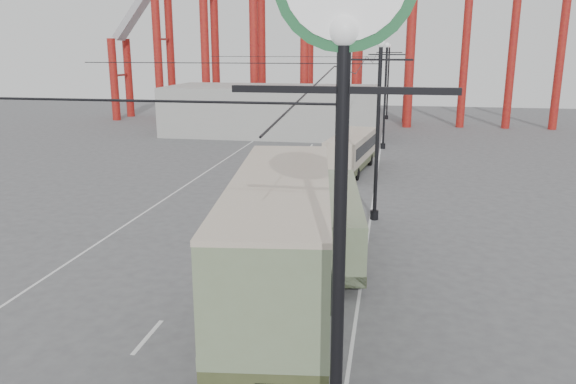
% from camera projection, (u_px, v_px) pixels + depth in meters
% --- Properties ---
extents(road_markings, '(12.52, 120.00, 0.01)m').
position_uv_depth(road_markings, '(263.00, 205.00, 32.67)').
color(road_markings, silver).
rests_on(road_markings, ground).
extents(lamp_post_near, '(3.20, 0.44, 10.80)m').
position_uv_depth(lamp_post_near, '(342.00, 121.00, 7.95)').
color(lamp_post_near, black).
rests_on(lamp_post_near, ground).
extents(lamp_post_mid, '(3.20, 0.44, 9.32)m').
position_uv_depth(lamp_post_mid, '(378.00, 132.00, 28.74)').
color(lamp_post_mid, black).
rests_on(lamp_post_mid, ground).
extents(lamp_post_far, '(3.20, 0.44, 9.32)m').
position_uv_depth(lamp_post_far, '(385.00, 97.00, 49.69)').
color(lamp_post_far, black).
rests_on(lamp_post_far, ground).
extents(lamp_post_distant, '(3.20, 0.44, 9.32)m').
position_uv_depth(lamp_post_distant, '(388.00, 82.00, 70.64)').
color(lamp_post_distant, black).
rests_on(lamp_post_distant, ground).
extents(fairground_shed, '(22.00, 10.00, 5.00)m').
position_uv_depth(fairground_shed, '(274.00, 110.00, 58.95)').
color(fairground_shed, '#979793').
rests_on(fairground_shed, ground).
extents(double_decker_bus, '(3.84, 10.46, 5.48)m').
position_uv_depth(double_decker_bus, '(281.00, 263.00, 15.61)').
color(double_decker_bus, '#3A4223').
rests_on(double_decker_bus, ground).
extents(single_decker_green, '(3.46, 9.96, 2.76)m').
position_uv_depth(single_decker_green, '(333.00, 220.00, 24.64)').
color(single_decker_green, '#6E7D5B').
rests_on(single_decker_green, ground).
extents(single_decker_cream, '(3.38, 9.04, 2.74)m').
position_uv_depth(single_decker_cream, '(351.00, 151.00, 41.24)').
color(single_decker_cream, '#BDAD98').
rests_on(single_decker_cream, ground).
extents(pedestrian, '(0.79, 0.66, 1.85)m').
position_uv_depth(pedestrian, '(232.00, 288.00, 19.12)').
color(pedestrian, black).
rests_on(pedestrian, ground).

